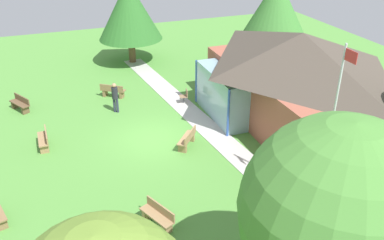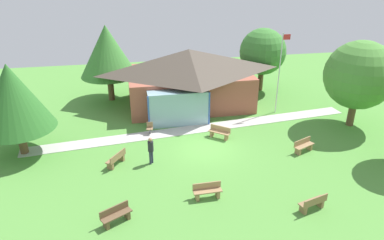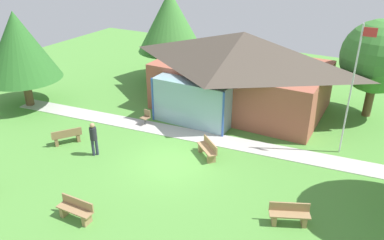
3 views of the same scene
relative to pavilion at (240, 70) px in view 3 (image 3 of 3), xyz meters
name	(u,v)px [view 3 (image 3 of 3)]	position (x,y,z in m)	size (l,w,h in m)	color
ground_plane	(172,162)	(-0.23, -7.66, -2.45)	(44.00, 44.00, 0.00)	#54933D
pavilion	(240,70)	(0.00, 0.00, 0.00)	(10.86, 7.99, 4.71)	#A35642
footpath	(200,137)	(-0.23, -4.76, -2.43)	(23.98, 1.30, 0.03)	#BCB7B2
flagpole	(352,87)	(6.63, -2.83, 1.04)	(0.64, 0.08, 6.37)	silver
bench_front_center	(76,210)	(-1.31, -12.85, -2.05)	(1.51, 0.47, 0.84)	#9E7A51
bench_mid_right	(289,215)	(5.84, -9.24, -2.05)	(1.55, 1.01, 0.84)	#9E7A51
bench_mid_left	(67,136)	(-5.96, -8.68, -2.05)	(1.23, 1.48, 0.84)	olive
bench_rear_near_path	(208,149)	(1.03, -6.38, -2.05)	(1.43, 1.30, 0.84)	#9E7A51
patio_chair_west	(146,118)	(-3.65, -4.89, -2.03)	(0.50, 0.50, 0.86)	#8C6B4C
visitor_strolling_lawn	(94,137)	(-3.89, -8.89, -1.43)	(0.34, 0.34, 1.74)	#2D3347
tree_behind_pavilion_left	(170,21)	(-6.40, 2.40, 1.86)	(4.73, 4.73, 6.46)	brown
tree_west_hedge	(19,46)	(-11.76, -6.14, 1.38)	(4.55, 4.55, 5.89)	brown
tree_behind_pavilion_right	(378,57)	(7.26, 2.48, 1.16)	(4.18, 4.18, 5.71)	brown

